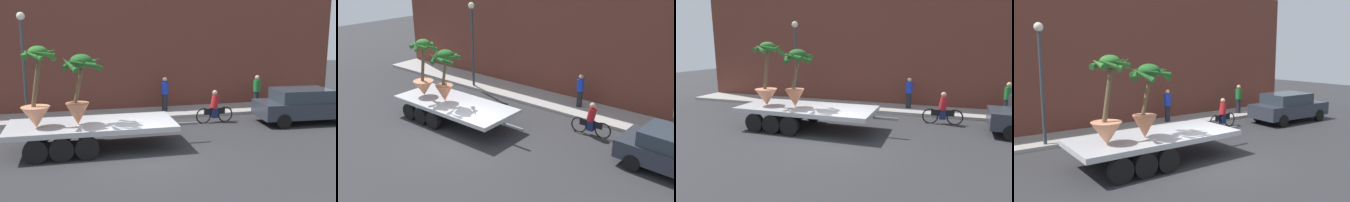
# 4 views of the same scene
# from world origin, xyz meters

# --- Properties ---
(ground_plane) EXTENTS (60.00, 60.00, 0.00)m
(ground_plane) POSITION_xyz_m (0.00, 0.00, 0.00)
(ground_plane) COLOR #2D2D30
(sidewalk) EXTENTS (24.00, 2.20, 0.15)m
(sidewalk) POSITION_xyz_m (0.00, 6.10, 0.07)
(sidewalk) COLOR #A39E99
(sidewalk) RESTS_ON ground
(building_facade) EXTENTS (24.00, 1.20, 7.33)m
(building_facade) POSITION_xyz_m (0.00, 7.80, 3.67)
(building_facade) COLOR brown
(building_facade) RESTS_ON ground
(flatbed_trailer) EXTENTS (6.94, 2.55, 0.98)m
(flatbed_trailer) POSITION_xyz_m (-1.95, 1.15, 0.77)
(flatbed_trailer) COLOR #B7BABF
(flatbed_trailer) RESTS_ON ground
(potted_palm_rear) EXTENTS (1.36, 1.32, 2.80)m
(potted_palm_rear) POSITION_xyz_m (-3.53, 0.95, 2.12)
(potted_palm_rear) COLOR tan
(potted_palm_rear) RESTS_ON flatbed_trailer
(potted_palm_middle) EXTENTS (1.51, 1.55, 2.49)m
(potted_palm_middle) POSITION_xyz_m (-2.10, 1.01, 2.29)
(potted_palm_middle) COLOR #C17251
(potted_palm_middle) RESTS_ON flatbed_trailer
(cyclist) EXTENTS (1.84, 0.38, 1.54)m
(cyclist) POSITION_xyz_m (3.96, 3.87, 0.67)
(cyclist) COLOR black
(cyclist) RESTS_ON ground
(pedestrian_near_gate) EXTENTS (0.36, 0.36, 1.71)m
(pedestrian_near_gate) POSITION_xyz_m (6.96, 5.77, 1.04)
(pedestrian_near_gate) COLOR black
(pedestrian_near_gate) RESTS_ON sidewalk
(pedestrian_far_left) EXTENTS (0.36, 0.36, 1.71)m
(pedestrian_far_left) POSITION_xyz_m (2.14, 6.21, 1.04)
(pedestrian_far_left) COLOR black
(pedestrian_far_left) RESTS_ON sidewalk
(street_lamp) EXTENTS (0.36, 0.36, 4.83)m
(street_lamp) POSITION_xyz_m (-4.38, 5.30, 3.23)
(street_lamp) COLOR #383D42
(street_lamp) RESTS_ON sidewalk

